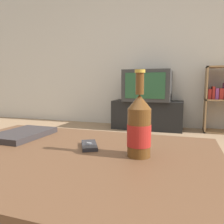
{
  "coord_description": "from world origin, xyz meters",
  "views": [
    {
      "loc": [
        0.38,
        -0.64,
        0.69
      ],
      "look_at": [
        0.06,
        0.33,
        0.56
      ],
      "focal_mm": 35.0,
      "sensor_mm": 36.0,
      "label": 1
    }
  ],
  "objects": [
    {
      "name": "table_book",
      "position": [
        -0.29,
        0.13,
        0.47
      ],
      "size": [
        0.18,
        0.27,
        0.02
      ],
      "rotation": [
        0.0,
        0.0,
        -0.02
      ],
      "color": "#2D2828",
      "rests_on": "coffee_table"
    },
    {
      "name": "cell_phone",
      "position": [
        0.06,
        0.08,
        0.47
      ],
      "size": [
        0.1,
        0.13,
        0.02
      ],
      "rotation": [
        0.0,
        0.0,
        0.49
      ],
      "color": "#232328",
      "rests_on": "coffee_table"
    },
    {
      "name": "bookshelf",
      "position": [
        0.89,
        2.81,
        0.5
      ],
      "size": [
        0.48,
        0.3,
        0.95
      ],
      "color": "#99754C",
      "rests_on": "ground_plane"
    },
    {
      "name": "coffee_table",
      "position": [
        0.0,
        0.0,
        0.39
      ],
      "size": [
        1.03,
        0.71,
        0.46
      ],
      "color": "brown",
      "rests_on": "ground_plane"
    },
    {
      "name": "beer_bottle",
      "position": [
        0.25,
        0.03,
        0.56
      ],
      "size": [
        0.08,
        0.08,
        0.27
      ],
      "color": "#563314",
      "rests_on": "coffee_table"
    },
    {
      "name": "back_wall",
      "position": [
        0.0,
        3.02,
        1.3
      ],
      "size": [
        8.0,
        0.05,
        2.6
      ],
      "color": "beige",
      "rests_on": "ground_plane"
    },
    {
      "name": "tv_stand",
      "position": [
        -0.15,
        2.74,
        0.22
      ],
      "size": [
        1.06,
        0.42,
        0.44
      ],
      "color": "black",
      "rests_on": "ground_plane"
    },
    {
      "name": "television",
      "position": [
        -0.15,
        2.74,
        0.67
      ],
      "size": [
        0.69,
        0.59,
        0.47
      ],
      "color": "#2D2D2D",
      "rests_on": "tv_stand"
    }
  ]
}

